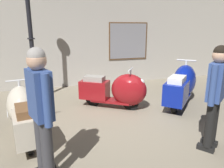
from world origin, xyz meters
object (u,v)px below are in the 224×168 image
at_px(scooter_1, 118,90).
at_px(scooter_2, 182,85).
at_px(lamppost, 30,29).
at_px(visitor_1, 41,107).
at_px(visitor_0, 216,91).
at_px(scooter_0, 23,112).

height_order(scooter_1, scooter_2, scooter_2).
bearing_deg(lamppost, scooter_2, -22.19).
bearing_deg(visitor_1, scooter_1, 32.12).
bearing_deg(lamppost, visitor_0, -51.47).
height_order(scooter_1, visitor_0, visitor_0).
bearing_deg(visitor_1, visitor_0, -19.71).
distance_m(scooter_1, visitor_0, 2.36).
xyz_separation_m(scooter_1, scooter_2, (1.69, -0.15, 0.05)).
distance_m(scooter_2, lamppost, 4.12).
xyz_separation_m(scooter_2, visitor_1, (-3.40, -1.92, 0.49)).
xyz_separation_m(scooter_0, visitor_0, (2.90, -1.37, 0.52)).
bearing_deg(scooter_1, scooter_0, -124.93).
relative_size(scooter_0, visitor_0, 1.00).
bearing_deg(scooter_1, visitor_0, -34.04).
height_order(scooter_0, visitor_1, visitor_1).
relative_size(scooter_0, visitor_1, 0.98).
xyz_separation_m(visitor_0, visitor_1, (-2.56, 0.06, 0.02)).
xyz_separation_m(scooter_1, visitor_0, (0.84, -2.14, 0.51)).
bearing_deg(visitor_0, scooter_0, 29.36).
bearing_deg(scooter_2, lamppost, 114.11).
relative_size(scooter_0, lamppost, 0.53).
height_order(scooter_0, scooter_2, scooter_2).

